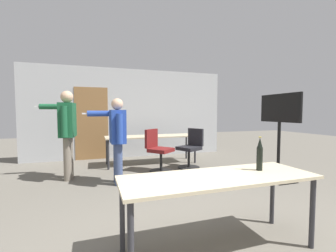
{
  "coord_description": "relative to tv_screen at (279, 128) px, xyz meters",
  "views": [
    {
      "loc": [
        -1.04,
        -1.5,
        1.34
      ],
      "look_at": [
        0.2,
        2.24,
        1.1
      ],
      "focal_mm": 24.0,
      "sensor_mm": 36.0,
      "label": 1
    }
  ],
  "objects": [
    {
      "name": "office_chair_far_right",
      "position": [
        -2.07,
        1.38,
        -0.58
      ],
      "size": [
        0.68,
        0.69,
        0.96
      ],
      "rotation": [
        0.0,
        0.0,
        3.85
      ],
      "color": "black",
      "rests_on": "ground_plane"
    },
    {
      "name": "beer_bottle",
      "position": [
        -1.8,
        -1.56,
        -0.14
      ],
      "size": [
        0.06,
        0.06,
        0.35
      ],
      "color": "black",
      "rests_on": "conference_table_near"
    },
    {
      "name": "conference_table_near",
      "position": [
        -2.31,
        -1.61,
        -0.38
      ],
      "size": [
        1.9,
        0.64,
        0.73
      ],
      "color": "#C6B793",
      "rests_on": "ground_plane"
    },
    {
      "name": "conference_table_far",
      "position": [
        -2.02,
        2.2,
        -0.36
      ],
      "size": [
        2.35,
        0.71,
        0.73
      ],
      "color": "#C6B793",
      "rests_on": "ground_plane"
    },
    {
      "name": "person_center_tall",
      "position": [
        -3.95,
        1.38,
        0.02
      ],
      "size": [
        0.8,
        0.75,
        1.76
      ],
      "rotation": [
        0.0,
        0.0,
        1.48
      ],
      "color": "slate",
      "rests_on": "ground_plane"
    },
    {
      "name": "office_chair_near_pushed",
      "position": [
        -1.22,
        1.48,
        -0.59
      ],
      "size": [
        0.67,
        0.64,
        0.94
      ],
      "rotation": [
        0.0,
        0.0,
        2.05
      ],
      "color": "black",
      "rests_on": "ground_plane"
    },
    {
      "name": "tv_screen",
      "position": [
        0.0,
        0.0,
        0.0
      ],
      "size": [
        0.44,
        0.97,
        1.7
      ],
      "rotation": [
        0.0,
        0.0,
        -1.57
      ],
      "color": "black",
      "rests_on": "ground_plane"
    },
    {
      "name": "person_right_polo",
      "position": [
        -3.04,
        0.77,
        -0.08
      ],
      "size": [
        0.76,
        0.69,
        1.6
      ],
      "rotation": [
        0.0,
        0.0,
        1.6
      ],
      "color": "#3D4C75",
      "rests_on": "ground_plane"
    },
    {
      "name": "back_wall",
      "position": [
        -2.43,
        3.31,
        0.27
      ],
      "size": [
        5.89,
        0.12,
        2.63
      ],
      "color": "#B2B5B7",
      "rests_on": "ground_plane"
    }
  ]
}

